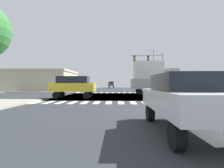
{
  "coord_description": "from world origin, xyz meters",
  "views": [
    {
      "loc": [
        -0.13,
        -20.33,
        1.56
      ],
      "look_at": [
        -0.88,
        6.45,
        1.51
      ],
      "focal_mm": 25.43,
      "sensor_mm": 36.0,
      "label": 1
    }
  ],
  "objects_px": {
    "traffic_signal_mast": "(151,64)",
    "suv_farside_1": "(111,84)",
    "sedan_nearside_1": "(182,97)",
    "suv_leading_3": "(73,85)",
    "street_lamp": "(152,67)",
    "bank_building": "(41,81)",
    "box_truck_queued_1": "(154,77)"
  },
  "relations": [
    {
      "from": "box_truck_queued_1",
      "to": "traffic_signal_mast",
      "type": "bearing_deg",
      "value": 174.59
    },
    {
      "from": "sedan_nearside_1",
      "to": "box_truck_queued_1",
      "type": "xyz_separation_m",
      "value": [
        3.47,
        18.63,
        1.45
      ]
    },
    {
      "from": "sedan_nearside_1",
      "to": "box_truck_queued_1",
      "type": "relative_size",
      "value": 0.6
    },
    {
      "from": "bank_building",
      "to": "sedan_nearside_1",
      "type": "bearing_deg",
      "value": -57.42
    },
    {
      "from": "street_lamp",
      "to": "bank_building",
      "type": "xyz_separation_m",
      "value": [
        -24.69,
        0.4,
        -3.02
      ]
    },
    {
      "from": "sedan_nearside_1",
      "to": "suv_leading_3",
      "type": "relative_size",
      "value": 0.93
    },
    {
      "from": "suv_farside_1",
      "to": "traffic_signal_mast",
      "type": "bearing_deg",
      "value": 105.35
    },
    {
      "from": "suv_farside_1",
      "to": "sedan_nearside_1",
      "type": "bearing_deg",
      "value": 94.44
    },
    {
      "from": "street_lamp",
      "to": "sedan_nearside_1",
      "type": "height_order",
      "value": "street_lamp"
    },
    {
      "from": "street_lamp",
      "to": "bank_building",
      "type": "height_order",
      "value": "street_lamp"
    },
    {
      "from": "bank_building",
      "to": "suv_leading_3",
      "type": "bearing_deg",
      "value": -55.88
    },
    {
      "from": "street_lamp",
      "to": "traffic_signal_mast",
      "type": "bearing_deg",
      "value": -105.52
    },
    {
      "from": "box_truck_queued_1",
      "to": "suv_leading_3",
      "type": "relative_size",
      "value": 1.57
    },
    {
      "from": "traffic_signal_mast",
      "to": "sedan_nearside_1",
      "type": "height_order",
      "value": "traffic_signal_mast"
    },
    {
      "from": "suv_farside_1",
      "to": "suv_leading_3",
      "type": "height_order",
      "value": "same"
    },
    {
      "from": "box_truck_queued_1",
      "to": "bank_building",
      "type": "bearing_deg",
      "value": -116.32
    },
    {
      "from": "street_lamp",
      "to": "suv_farside_1",
      "type": "relative_size",
      "value": 1.93
    },
    {
      "from": "suv_farside_1",
      "to": "suv_leading_3",
      "type": "bearing_deg",
      "value": 86.08
    },
    {
      "from": "suv_leading_3",
      "to": "street_lamp",
      "type": "bearing_deg",
      "value": -35.0
    },
    {
      "from": "traffic_signal_mast",
      "to": "suv_farside_1",
      "type": "distance_m",
      "value": 29.98
    },
    {
      "from": "traffic_signal_mast",
      "to": "bank_building",
      "type": "height_order",
      "value": "traffic_signal_mast"
    },
    {
      "from": "traffic_signal_mast",
      "to": "street_lamp",
      "type": "xyz_separation_m",
      "value": [
        1.8,
        6.5,
        0.15
      ]
    },
    {
      "from": "bank_building",
      "to": "suv_farside_1",
      "type": "height_order",
      "value": "bank_building"
    },
    {
      "from": "street_lamp",
      "to": "bank_building",
      "type": "relative_size",
      "value": 0.57
    },
    {
      "from": "street_lamp",
      "to": "suv_farside_1",
      "type": "distance_m",
      "value": 24.52
    },
    {
      "from": "sedan_nearside_1",
      "to": "suv_leading_3",
      "type": "xyz_separation_m",
      "value": [
        -6.73,
        11.63,
        0.28
      ]
    },
    {
      "from": "sedan_nearside_1",
      "to": "box_truck_queued_1",
      "type": "distance_m",
      "value": 19.0
    },
    {
      "from": "traffic_signal_mast",
      "to": "suv_leading_3",
      "type": "height_order",
      "value": "traffic_signal_mast"
    },
    {
      "from": "traffic_signal_mast",
      "to": "box_truck_queued_1",
      "type": "distance_m",
      "value": 4.94
    },
    {
      "from": "suv_farside_1",
      "to": "suv_leading_3",
      "type": "xyz_separation_m",
      "value": [
        -2.73,
        -39.91,
        0.0
      ]
    },
    {
      "from": "street_lamp",
      "to": "bank_building",
      "type": "bearing_deg",
      "value": 179.07
    },
    {
      "from": "street_lamp",
      "to": "bank_building",
      "type": "distance_m",
      "value": 24.87
    }
  ]
}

